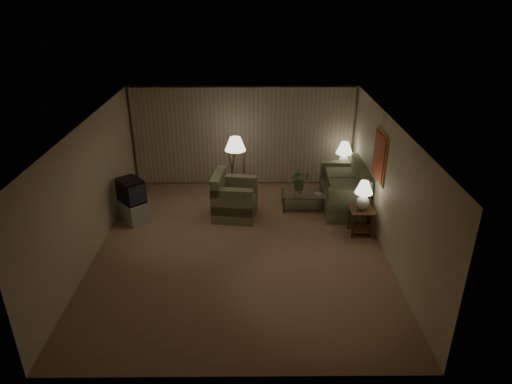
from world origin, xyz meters
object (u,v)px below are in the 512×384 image
sofa (343,191)px  vase (299,190)px  side_table_far (342,176)px  side_table_near (361,217)px  crt_tv (131,191)px  tv_cabinet (133,211)px  table_lamp_far (344,153)px  ottoman (237,189)px  coffee_table (305,198)px  armchair (235,199)px  table_lamp_near (364,193)px  floor_lamp (236,167)px

sofa → vase: 1.11m
sofa → side_table_far: bearing=173.5°
side_table_near → crt_tv: 5.25m
tv_cabinet → table_lamp_far: bearing=67.0°
side_table_far → side_table_near: bearing=-90.0°
side_table_near → sofa: bearing=96.3°
crt_tv → ottoman: size_ratio=1.18×
coffee_table → side_table_far: bearing=44.4°
armchair → table_lamp_near: size_ratio=1.87×
armchair → table_lamp_far: 3.23m
sofa → coffee_table: (-0.95, -0.10, -0.15)m
table_lamp_far → floor_lamp: size_ratio=0.46×
tv_cabinet → vase: bearing=57.8°
floor_lamp → coffee_table: bearing=-21.0°
sofa → crt_tv: crt_tv is taller
sofa → ottoman: bearing=-100.5°
table_lamp_near → crt_tv: 5.25m
side_table_near → table_lamp_near: table_lamp_near is taller
side_table_near → coffee_table: (-1.10, 1.25, -0.13)m
coffee_table → crt_tv: bearing=-171.7°
side_table_far → tv_cabinet: side_table_far is taller
table_lamp_far → crt_tv: bearing=-162.1°
armchair → side_table_near: (2.82, -0.88, -0.02)m
coffee_table → tv_cabinet: 4.14m
side_table_near → tv_cabinet: (-5.20, 0.65, -0.16)m
side_table_near → floor_lamp: 3.44m
table_lamp_far → side_table_far: bearing=-135.0°
armchair → tv_cabinet: (-2.38, -0.23, -0.18)m
floor_lamp → ottoman: size_ratio=2.50×
ottoman → coffee_table: bearing=-22.4°
sofa → tv_cabinet: sofa is taller
ottoman → vase: (1.55, -0.70, 0.28)m
armchair → table_lamp_far: bearing=-55.8°
armchair → side_table_near: 2.96m
armchair → floor_lamp: bearing=7.2°
table_lamp_far → tv_cabinet: (-5.20, -1.68, -0.80)m
armchair → side_table_near: armchair is taller
ottoman → floor_lamp: bearing=-127.6°
armchair → tv_cabinet: size_ratio=1.47×
coffee_table → tv_cabinet: size_ratio=1.42×
table_lamp_far → coffee_table: 1.72m
armchair → floor_lamp: (-0.00, 1.03, 0.42)m
vase → side_table_near: bearing=-45.0°
side_table_far → floor_lamp: (-2.83, -0.42, 0.46)m
side_table_far → table_lamp_far: size_ratio=0.79×
table_lamp_near → table_lamp_far: table_lamp_far is taller
coffee_table → ottoman: size_ratio=1.86×
table_lamp_far → floor_lamp: 2.86m
armchair → ottoman: (0.03, 1.07, -0.21)m
side_table_near → crt_tv: (-5.20, 0.65, 0.36)m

